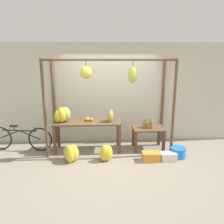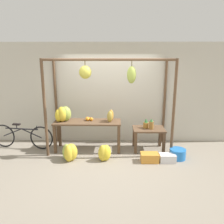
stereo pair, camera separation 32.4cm
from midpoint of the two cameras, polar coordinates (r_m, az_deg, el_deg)
The scene contains 15 objects.
ground_plane at distance 5.32m, azimuth -2.17°, elevation -12.59°, with size 20.00×20.00×0.00m, color gray.
shop_wall_back at distance 6.20m, azimuth -2.39°, elevation 4.82°, with size 8.00×0.08×2.80m.
stall_awning at distance 5.33m, azimuth -2.80°, elevation 6.13°, with size 3.14×1.16×2.37m.
display_table_main at distance 5.72m, azimuth -8.02°, elevation -3.70°, with size 1.72×0.60×0.78m.
display_table_side at distance 5.85m, azimuth 7.86°, elevation -5.26°, with size 0.82×0.58×0.59m.
banana_pile_on_table at distance 5.74m, azimuth -14.52°, elevation -0.78°, with size 0.42×0.38×0.39m.
orange_pile at distance 5.74m, azimuth -7.90°, elevation -1.91°, with size 0.21×0.18×0.09m.
pineapple_cluster at distance 5.77m, azimuth 7.79°, elevation -3.00°, with size 0.25×0.23×0.28m.
banana_pile_ground_left at distance 5.34m, azimuth -12.37°, elevation -10.53°, with size 0.41×0.46×0.42m.
banana_pile_ground_right at distance 5.25m, azimuth -3.41°, elevation -10.75°, with size 0.37×0.34×0.40m.
fruit_crate_white at distance 5.33m, azimuth 8.37°, elevation -11.44°, with size 0.41×0.27×0.21m.
blue_bucket at distance 5.64m, azimuth 15.22°, elevation -10.13°, with size 0.38×0.38×0.24m.
parked_bicycle at distance 6.30m, azimuth -24.27°, elevation -6.25°, with size 1.71×0.26×0.68m.
papaya_pile at distance 5.61m, azimuth -2.04°, elevation -1.05°, with size 0.19×0.28×0.30m.
fruit_crate_purple at distance 5.43m, azimuth 12.82°, elevation -11.30°, with size 0.37×0.24×0.19m.
Camera 1 is at (-0.18, -4.77, 2.36)m, focal length 35.00 mm.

